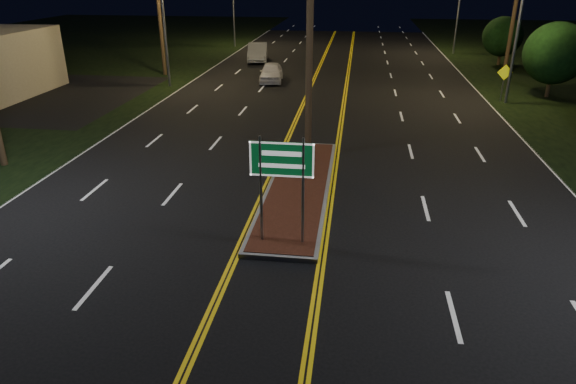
% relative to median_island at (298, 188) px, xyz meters
% --- Properties ---
extents(ground, '(120.00, 120.00, 0.00)m').
position_rel_median_island_xyz_m(ground, '(0.00, -7.00, -0.08)').
color(ground, black).
rests_on(ground, ground).
extents(median_island, '(2.25, 10.25, 0.17)m').
position_rel_median_island_xyz_m(median_island, '(0.00, 0.00, 0.00)').
color(median_island, gray).
rests_on(median_island, ground).
extents(highway_sign, '(1.80, 0.08, 3.20)m').
position_rel_median_island_xyz_m(highway_sign, '(0.00, -4.20, 2.32)').
color(highway_sign, gray).
rests_on(highway_sign, ground).
extents(streetlight_left_mid, '(1.91, 0.44, 9.00)m').
position_rel_median_island_xyz_m(streetlight_left_mid, '(-10.61, 17.00, 5.57)').
color(streetlight_left_mid, gray).
rests_on(streetlight_left_mid, ground).
extents(streetlight_right_mid, '(1.91, 0.44, 9.00)m').
position_rel_median_island_xyz_m(streetlight_right_mid, '(10.61, 15.00, 5.57)').
color(streetlight_right_mid, gray).
rests_on(streetlight_right_mid, ground).
extents(shrub_mid, '(3.78, 3.78, 4.62)m').
position_rel_median_island_xyz_m(shrub_mid, '(14.00, 17.00, 2.64)').
color(shrub_mid, '#382819').
rests_on(shrub_mid, ground).
extents(shrub_far, '(3.24, 3.24, 3.96)m').
position_rel_median_island_xyz_m(shrub_far, '(13.80, 29.00, 2.25)').
color(shrub_far, '#382819').
rests_on(shrub_far, ground).
extents(car_near, '(2.45, 4.83, 1.55)m').
position_rel_median_island_xyz_m(car_near, '(-4.23, 19.50, 0.69)').
color(car_near, white).
rests_on(car_near, ground).
extents(car_far, '(3.10, 5.68, 1.80)m').
position_rel_median_island_xyz_m(car_far, '(-6.88, 28.21, 0.81)').
color(car_far, silver).
rests_on(car_far, ground).
extents(warning_sign, '(0.93, 0.17, 2.24)m').
position_rel_median_island_xyz_m(warning_sign, '(10.80, 15.43, 1.35)').
color(warning_sign, gray).
rests_on(warning_sign, ground).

